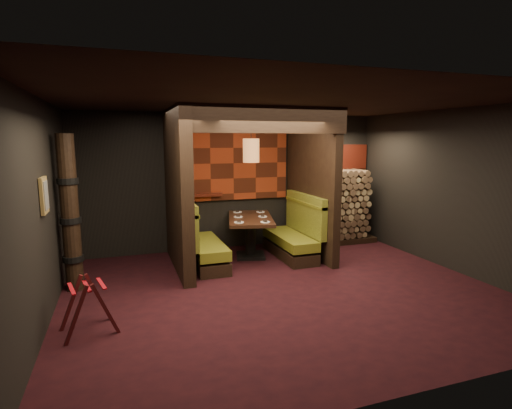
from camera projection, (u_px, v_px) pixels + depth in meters
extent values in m
cube|color=black|center=(283.00, 291.00, 6.18)|extent=(6.50, 5.50, 0.02)
cube|color=black|center=(285.00, 101.00, 5.73)|extent=(6.50, 5.50, 0.02)
cube|color=black|center=(234.00, 182.00, 8.53)|extent=(6.50, 0.02, 2.85)
cube|color=black|center=(412.00, 245.00, 3.38)|extent=(6.50, 0.02, 2.85)
cube|color=black|center=(40.00, 212.00, 4.91)|extent=(0.02, 5.50, 2.85)
cube|color=black|center=(455.00, 191.00, 7.00)|extent=(0.02, 5.50, 2.85)
cube|color=black|center=(178.00, 190.00, 7.06)|extent=(0.20, 2.20, 2.85)
cube|color=black|center=(311.00, 184.00, 7.96)|extent=(0.15, 2.10, 2.85)
cube|color=black|center=(267.00, 119.00, 6.41)|extent=(2.85, 0.18, 0.44)
cube|color=maroon|center=(233.00, 163.00, 8.41)|extent=(2.40, 0.06, 1.55)
cube|color=maroon|center=(182.00, 165.00, 7.20)|extent=(0.04, 1.85, 1.45)
cube|color=#4E1A10|center=(208.00, 195.00, 8.27)|extent=(0.60, 0.12, 0.07)
cube|color=black|center=(207.00, 259.00, 7.43)|extent=(0.55, 1.60, 0.22)
cube|color=olive|center=(206.00, 246.00, 7.39)|extent=(0.55, 1.60, 0.18)
cube|color=#51571B|center=(188.00, 227.00, 7.22)|extent=(0.12, 1.60, 0.78)
cube|color=olive|center=(187.00, 208.00, 7.16)|extent=(0.15, 1.60, 0.06)
cube|color=black|center=(289.00, 251.00, 7.97)|extent=(0.55, 1.60, 0.22)
cube|color=olive|center=(289.00, 239.00, 7.93)|extent=(0.55, 1.60, 0.18)
cube|color=#51571B|center=(305.00, 219.00, 7.98)|extent=(0.12, 1.60, 0.78)
cube|color=olive|center=(305.00, 201.00, 7.92)|extent=(0.15, 1.60, 0.06)
cube|color=black|center=(251.00, 255.00, 7.95)|extent=(0.67, 0.67, 0.06)
cylinder|color=black|center=(250.00, 239.00, 7.89)|extent=(0.20, 0.20, 0.75)
cube|color=#331D10|center=(250.00, 218.00, 7.83)|extent=(1.20, 1.69, 0.06)
cylinder|color=white|center=(239.00, 222.00, 7.29)|extent=(0.18, 0.18, 0.01)
cube|color=black|center=(239.00, 221.00, 7.28)|extent=(0.10, 0.12, 0.02)
cylinder|color=white|center=(265.00, 222.00, 7.32)|extent=(0.18, 0.18, 0.01)
cube|color=black|center=(265.00, 221.00, 7.32)|extent=(0.10, 0.12, 0.02)
cylinder|color=white|center=(238.00, 217.00, 7.80)|extent=(0.18, 0.18, 0.01)
cube|color=black|center=(238.00, 216.00, 7.80)|extent=(0.10, 0.12, 0.02)
cylinder|color=white|center=(263.00, 217.00, 7.84)|extent=(0.18, 0.18, 0.01)
cube|color=black|center=(263.00, 216.00, 7.84)|extent=(0.10, 0.12, 0.02)
cylinder|color=white|center=(237.00, 212.00, 8.32)|extent=(0.18, 0.18, 0.01)
cube|color=black|center=(237.00, 211.00, 8.32)|extent=(0.10, 0.12, 0.02)
cylinder|color=white|center=(260.00, 212.00, 8.36)|extent=(0.18, 0.18, 0.01)
cube|color=black|center=(260.00, 211.00, 8.35)|extent=(0.10, 0.12, 0.02)
cylinder|color=#9F5F2F|center=(251.00, 151.00, 7.57)|extent=(0.31, 0.31, 0.45)
sphere|color=#FFC672|center=(251.00, 151.00, 7.57)|extent=(0.18, 0.18, 0.18)
cylinder|color=black|center=(251.00, 125.00, 7.49)|extent=(0.02, 0.02, 0.52)
cube|color=olive|center=(44.00, 195.00, 4.98)|extent=(0.04, 0.36, 0.46)
cube|color=#3F3F3F|center=(46.00, 195.00, 4.99)|extent=(0.01, 0.27, 0.36)
cube|color=#441012|center=(76.00, 317.00, 4.54)|extent=(0.32, 0.11, 0.71)
cube|color=#441012|center=(106.00, 310.00, 4.72)|extent=(0.32, 0.11, 0.71)
cube|color=#441012|center=(71.00, 304.00, 4.89)|extent=(0.32, 0.11, 0.71)
cube|color=#441012|center=(99.00, 299.00, 5.07)|extent=(0.32, 0.11, 0.71)
cube|color=#9C0A14|center=(72.00, 289.00, 4.68)|extent=(0.14, 0.44, 0.01)
cube|color=#9C0A14|center=(87.00, 286.00, 4.76)|extent=(0.14, 0.44, 0.01)
cube|color=#9C0A14|center=(101.00, 284.00, 4.85)|extent=(0.14, 0.44, 0.01)
cylinder|color=black|center=(70.00, 214.00, 6.04)|extent=(0.26, 0.26, 2.40)
cylinder|color=black|center=(73.00, 258.00, 6.15)|extent=(0.31, 0.31, 0.09)
cylinder|color=black|center=(71.00, 220.00, 6.05)|extent=(0.31, 0.31, 0.09)
cylinder|color=black|center=(68.00, 181.00, 5.96)|extent=(0.31, 0.31, 0.09)
cube|color=black|center=(336.00, 239.00, 9.10)|extent=(1.73, 0.70, 0.12)
cube|color=brown|center=(337.00, 204.00, 8.97)|extent=(1.73, 0.70, 1.52)
cube|color=maroon|center=(331.00, 157.00, 9.11)|extent=(1.83, 0.10, 0.56)
cube|color=black|center=(309.00, 183.00, 8.23)|extent=(0.08, 0.08, 2.85)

